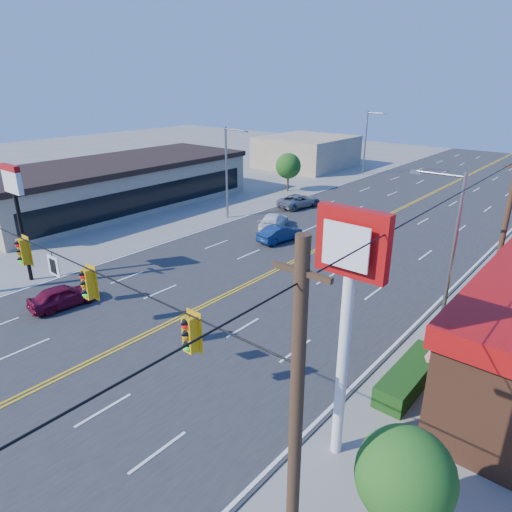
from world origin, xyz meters
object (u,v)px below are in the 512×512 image
Objects in this scene: car_blue at (280,234)px; pizza_hut_sign at (16,199)px; kfc_pylon at (349,289)px; car_white at (274,222)px; car_silver at (299,201)px; signal_span at (39,271)px; car_magenta at (63,297)px.

pizza_hut_sign is at bearing 72.64° from car_blue.
car_white is (-16.70, 18.01, -5.41)m from kfc_pylon.
car_white is 7.26m from car_silver.
pizza_hut_sign reaches higher than car_silver.
kfc_pylon is at bearing 110.00° from car_white.
car_blue is 0.88× the size of car_white.
pizza_hut_sign reaches higher than car_blue.
car_blue is 3.33m from car_white.
car_blue is 10.31m from car_silver.
car_blue is at bearing 99.14° from signal_span.
car_magenta is at bearing 89.63° from car_blue.
car_magenta is 16.47m from car_blue.
car_silver is at bearing -94.98° from car_white.
pizza_hut_sign reaches higher than car_magenta.
car_white reaches higher than car_blue.
signal_span is at bearing 116.55° from car_silver.
kfc_pylon reaches higher than car_silver.
kfc_pylon reaches higher than car_magenta.
signal_span is at bearing 156.16° from car_magenta.
signal_span is 7.98m from car_magenta.
kfc_pylon is at bearing -171.18° from car_magenta.
kfc_pylon is 1.87× the size of car_silver.
signal_span reaches higher than car_white.
signal_span is 30.25m from car_silver.
signal_span is 3.55× the size of pizza_hut_sign.
pizza_hut_sign is at bearing 0.77° from car_magenta.
car_blue is at bearing 132.29° from kfc_pylon.
car_silver is (-2.23, 6.91, -0.00)m from car_white.
pizza_hut_sign is 19.31m from car_white.
pizza_hut_sign is at bearing 180.00° from kfc_pylon.
kfc_pylon is 31.76m from car_silver.
car_magenta is at bearing -178.13° from kfc_pylon.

